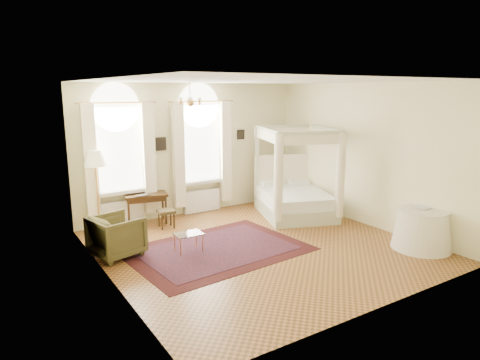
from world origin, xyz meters
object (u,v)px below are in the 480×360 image
(nightstand, at_px, (270,193))
(canopy_bed, at_px, (295,196))
(coffee_table, at_px, (188,235))
(floor_lamp, at_px, (95,162))
(stool, at_px, (166,213))
(armchair, at_px, (117,236))
(side_table, at_px, (422,230))
(writing_desk, at_px, (146,198))

(nightstand, bearing_deg, canopy_bed, -98.09)
(coffee_table, xyz_separation_m, floor_lamp, (-1.16, 2.17, 1.24))
(stool, xyz_separation_m, armchair, (-1.48, -1.10, 0.04))
(nightstand, distance_m, armchair, 5.06)
(coffee_table, distance_m, floor_lamp, 2.75)
(side_table, bearing_deg, nightstand, 96.11)
(writing_desk, bearing_deg, armchair, -126.12)
(writing_desk, relative_size, side_table, 0.91)
(stool, height_order, armchair, armchair)
(side_table, bearing_deg, canopy_bed, 101.83)
(nightstand, relative_size, side_table, 0.48)
(nightstand, distance_m, stool, 3.36)
(canopy_bed, height_order, stool, canopy_bed)
(coffee_table, height_order, side_table, side_table)
(stool, height_order, side_table, side_table)
(nightstand, bearing_deg, writing_desk, 178.91)
(coffee_table, bearing_deg, writing_desk, 91.54)
(writing_desk, bearing_deg, side_table, -47.89)
(writing_desk, xyz_separation_m, floor_lamp, (-1.10, 0.00, 0.96))
(stool, distance_m, side_table, 5.52)
(stool, bearing_deg, coffee_table, -97.77)
(nightstand, distance_m, writing_desk, 3.63)
(side_table, bearing_deg, armchair, 151.36)
(armchair, bearing_deg, writing_desk, -49.59)
(canopy_bed, xyz_separation_m, armchair, (-4.62, -0.27, -0.11))
(floor_lamp, bearing_deg, stool, -21.12)
(nightstand, height_order, stool, nightstand)
(coffee_table, bearing_deg, stool, 82.23)
(canopy_bed, xyz_separation_m, writing_desk, (-3.43, 1.36, 0.12))
(writing_desk, distance_m, floor_lamp, 1.46)
(coffee_table, bearing_deg, canopy_bed, 13.36)
(armchair, distance_m, coffee_table, 1.36)
(nightstand, height_order, coffee_table, nightstand)
(coffee_table, bearing_deg, nightstand, 30.54)
(canopy_bed, xyz_separation_m, coffee_table, (-3.37, -0.80, -0.17))
(armchair, bearing_deg, canopy_bed, -100.09)
(armchair, relative_size, side_table, 0.75)
(floor_lamp, xyz_separation_m, side_table, (5.19, -4.52, -1.19))
(stool, relative_size, armchair, 0.49)
(writing_desk, relative_size, floor_lamp, 0.57)
(nightstand, distance_m, coffee_table, 4.13)
(canopy_bed, bearing_deg, nightstand, 81.91)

